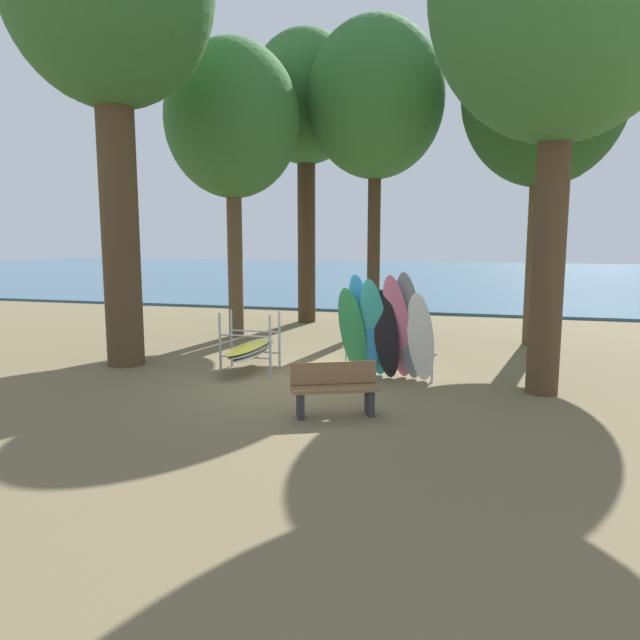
# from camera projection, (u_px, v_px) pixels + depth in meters

# --- Properties ---
(ground_plane) EXTENTS (80.00, 80.00, 0.00)m
(ground_plane) POSITION_uv_depth(u_px,v_px,m) (303.00, 383.00, 11.77)
(ground_plane) COLOR brown
(lake_water) EXTENTS (80.00, 36.00, 0.10)m
(lake_water) POSITION_uv_depth(u_px,v_px,m) (425.00, 276.00, 38.96)
(lake_water) COLOR #38607A
(lake_water) RESTS_ON ground
(tree_mid_behind) EXTENTS (3.82, 3.82, 8.78)m
(tree_mid_behind) POSITION_uv_depth(u_px,v_px,m) (376.00, 100.00, 16.79)
(tree_mid_behind) COLOR #42301E
(tree_mid_behind) RESTS_ON ground
(tree_far_left_back) EXTENTS (3.62, 3.62, 7.98)m
(tree_far_left_back) POSITION_uv_depth(u_px,v_px,m) (232.00, 121.00, 16.18)
(tree_far_left_back) COLOR brown
(tree_far_left_back) RESTS_ON ground
(tree_far_right_back) EXTENTS (3.53, 3.53, 9.07)m
(tree_far_right_back) POSITION_uv_depth(u_px,v_px,m) (306.00, 102.00, 18.74)
(tree_far_right_back) COLOR #42301E
(tree_far_right_back) RESTS_ON ground
(tree_deep_back) EXTENTS (4.03, 4.03, 8.65)m
(tree_deep_back) POSITION_uv_depth(u_px,v_px,m) (544.00, 94.00, 14.86)
(tree_deep_back) COLOR brown
(tree_deep_back) RESTS_ON ground
(leaning_board_pile) EXTENTS (2.00, 1.15, 2.20)m
(leaning_board_pile) POSITION_uv_depth(u_px,v_px,m) (386.00, 331.00, 11.76)
(leaning_board_pile) COLOR #339E56
(leaning_board_pile) RESTS_ON ground
(board_storage_rack) EXTENTS (1.15, 2.13, 1.25)m
(board_storage_rack) POSITION_uv_depth(u_px,v_px,m) (251.00, 349.00, 12.74)
(board_storage_rack) COLOR #9EA0A5
(board_storage_rack) RESTS_ON ground
(park_bench) EXTENTS (1.45, 0.92, 0.85)m
(park_bench) POSITION_uv_depth(u_px,v_px,m) (335.00, 388.00, 9.66)
(park_bench) COLOR #2D2D33
(park_bench) RESTS_ON ground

